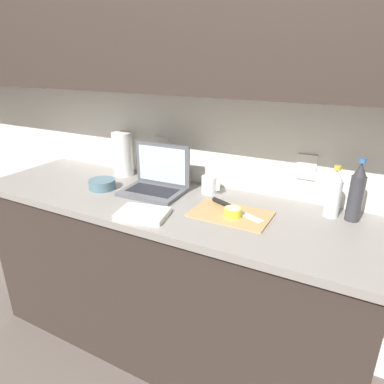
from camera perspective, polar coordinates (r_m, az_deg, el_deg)
The scene contains 13 objects.
ground_plane at distance 2.23m, azimuth -4.06°, elevation -23.46°, with size 12.00×12.00×0.00m, color #564C47.
wall_back at distance 1.78m, azimuth -1.12°, elevation 20.97°, with size 5.20×0.38×2.60m.
counter_unit at distance 1.94m, azimuth -4.89°, elevation -13.39°, with size 2.08×0.62×0.91m.
laptop at distance 1.81m, azimuth -5.94°, elevation 1.89°, with size 0.33×0.25×0.24m.
cutting_board at distance 1.56m, azimuth 6.50°, elevation -3.64°, with size 0.35×0.22×0.01m, color tan.
knife at distance 1.61m, azimuth 5.98°, elevation -2.28°, with size 0.29×0.14×0.02m.
lemon_half_cut at distance 1.52m, azimuth 6.81°, elevation -3.32°, with size 0.08×0.08×0.04m.
bottle_green_soda at distance 1.62m, azimuth 22.51°, elevation -0.26°, with size 0.07×0.07×0.23m.
bottle_oil_tall at distance 1.61m, azimuth 25.72°, elevation -0.12°, with size 0.06×0.06×0.28m.
measuring_cup at distance 1.79m, azimuth 2.90°, elevation 1.21°, with size 0.10×0.08×0.09m.
bowl_white at distance 1.91m, azimuth -14.74°, elevation 1.27°, with size 0.14×0.14×0.05m.
paper_towel_roll at distance 2.09m, azimuth -11.45°, elevation 6.22°, with size 0.12×0.12×0.26m.
dish_towel at distance 1.55m, azimuth -8.22°, elevation -3.60°, with size 0.22×0.16×0.02m, color silver.
Camera 1 is at (0.87, -1.32, 1.57)m, focal length 32.00 mm.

